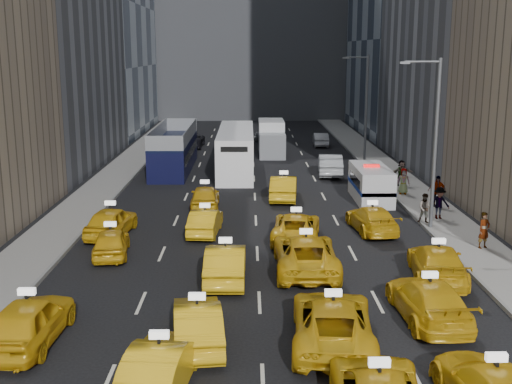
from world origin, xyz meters
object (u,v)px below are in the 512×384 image
(nypd_van, at_px, (371,184))
(pedestrian_0, at_px, (484,230))
(city_bus, at_px, (236,151))
(double_decker, at_px, (174,148))
(box_truck, at_px, (271,138))
(taxi_1, at_px, (160,366))

(nypd_van, bearing_deg, pedestrian_0, -64.52)
(nypd_van, height_order, city_bus, city_bus)
(double_decker, xyz_separation_m, box_truck, (8.03, 7.58, -0.21))
(double_decker, relative_size, city_bus, 0.92)
(city_bus, relative_size, box_truck, 1.91)
(double_decker, height_order, city_bus, double_decker)
(nypd_van, relative_size, pedestrian_0, 3.21)
(nypd_van, xyz_separation_m, city_bus, (-8.76, 10.12, 0.60))
(taxi_1, distance_m, double_decker, 34.38)
(taxi_1, height_order, city_bus, city_bus)
(box_truck, bearing_deg, double_decker, -133.07)
(nypd_van, bearing_deg, taxi_1, -106.06)
(double_decker, bearing_deg, taxi_1, -85.67)
(taxi_1, bearing_deg, pedestrian_0, -129.72)
(double_decker, xyz_separation_m, pedestrian_0, (17.11, -21.52, -0.68))
(taxi_1, relative_size, city_bus, 0.34)
(taxi_1, height_order, double_decker, double_decker)
(taxi_1, bearing_deg, box_truck, -88.83)
(taxi_1, xyz_separation_m, box_truck, (4.58, 41.77, 0.76))
(double_decker, bearing_deg, city_bus, -10.43)
(city_bus, bearing_deg, pedestrian_0, -55.43)
(taxi_1, distance_m, city_bus, 33.46)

